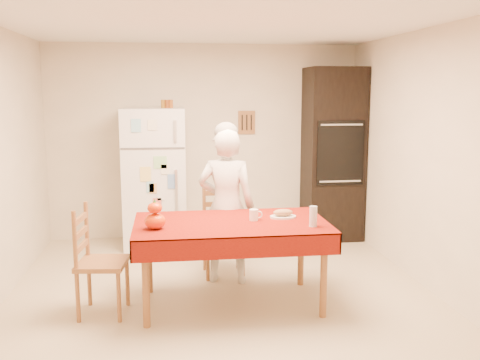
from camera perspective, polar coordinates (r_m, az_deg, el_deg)
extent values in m
plane|color=#C6B18F|center=(5.09, -1.84, -12.50)|extent=(4.50, 4.50, 0.00)
cube|color=beige|center=(6.99, -3.79, 4.08)|extent=(4.00, 0.02, 2.50)
cube|color=beige|center=(2.58, 3.16, -5.22)|extent=(4.00, 0.02, 2.50)
cube|color=beige|center=(5.35, 19.93, 1.88)|extent=(0.02, 4.50, 2.50)
cube|color=white|center=(4.76, -2.01, 16.66)|extent=(4.00, 4.50, 0.02)
cube|color=brown|center=(7.02, 0.71, 6.17)|extent=(0.22, 0.02, 0.30)
cube|color=white|center=(6.66, -9.12, 0.25)|extent=(0.75, 0.70, 1.70)
cube|color=silver|center=(6.22, -6.91, 5.22)|extent=(0.03, 0.03, 0.25)
cube|color=silver|center=(6.32, -6.78, -1.57)|extent=(0.03, 0.03, 0.60)
cube|color=black|center=(7.00, 9.86, 2.73)|extent=(0.70, 0.60, 2.20)
cube|color=black|center=(6.70, 10.67, 2.85)|extent=(0.59, 0.02, 0.80)
cylinder|color=brown|center=(4.46, -10.02, -11.02)|extent=(0.06, 0.06, 0.71)
cylinder|color=brown|center=(5.19, -9.69, -8.02)|extent=(0.06, 0.06, 0.71)
cylinder|color=brown|center=(4.63, 8.91, -10.19)|extent=(0.06, 0.06, 0.71)
cylinder|color=brown|center=(5.34, 6.52, -7.44)|extent=(0.06, 0.06, 0.71)
cube|color=brown|center=(4.74, -0.97, -4.86)|extent=(1.60, 0.90, 0.04)
cube|color=#5B0905|center=(4.74, -0.97, -4.56)|extent=(1.70, 1.00, 0.01)
cylinder|color=brown|center=(5.46, -3.46, -8.55)|extent=(0.04, 0.04, 0.43)
cylinder|color=brown|center=(5.79, -3.79, -7.52)|extent=(0.04, 0.04, 0.43)
cylinder|color=brown|center=(5.51, 0.31, -8.39)|extent=(0.04, 0.04, 0.43)
cylinder|color=brown|center=(5.83, -0.24, -7.37)|extent=(0.04, 0.04, 0.43)
cube|color=brown|center=(5.58, -1.80, -5.64)|extent=(0.43, 0.41, 0.04)
cube|color=brown|center=(5.68, -2.04, -2.77)|extent=(0.36, 0.04, 0.50)
cylinder|color=brown|center=(4.64, -12.79, -12.11)|extent=(0.04, 0.04, 0.43)
cylinder|color=brown|center=(4.72, -16.92, -11.91)|extent=(0.04, 0.04, 0.43)
cylinder|color=brown|center=(4.97, -11.92, -10.60)|extent=(0.04, 0.04, 0.43)
cylinder|color=brown|center=(5.05, -15.78, -10.45)|extent=(0.04, 0.04, 0.43)
cube|color=brown|center=(4.76, -14.47, -8.60)|extent=(0.45, 0.47, 0.04)
cube|color=brown|center=(4.74, -16.60, -5.65)|extent=(0.07, 0.36, 0.50)
imported|color=silver|center=(5.31, -1.46, -2.81)|extent=(0.64, 0.49, 1.55)
cylinder|color=white|center=(4.78, 1.48, -3.74)|extent=(0.08, 0.08, 0.10)
ellipsoid|color=#E14A05|center=(4.54, -9.04, -4.35)|extent=(0.18, 0.18, 0.13)
ellipsoid|color=#E25905|center=(4.52, -9.08, -2.96)|extent=(0.12, 0.12, 0.09)
cylinder|color=silver|center=(4.60, 7.81, -3.86)|extent=(0.07, 0.07, 0.18)
cylinder|color=white|center=(4.90, 4.61, -3.94)|extent=(0.24, 0.24, 0.02)
ellipsoid|color=#A78352|center=(4.89, 4.62, -3.48)|extent=(0.18, 0.10, 0.06)
cylinder|color=brown|center=(6.63, -8.21, 8.04)|extent=(0.05, 0.05, 0.10)
cylinder|color=brown|center=(6.63, -7.78, 8.05)|extent=(0.05, 0.05, 0.10)
cylinder|color=#99501B|center=(6.63, -7.38, 8.06)|extent=(0.05, 0.05, 0.10)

